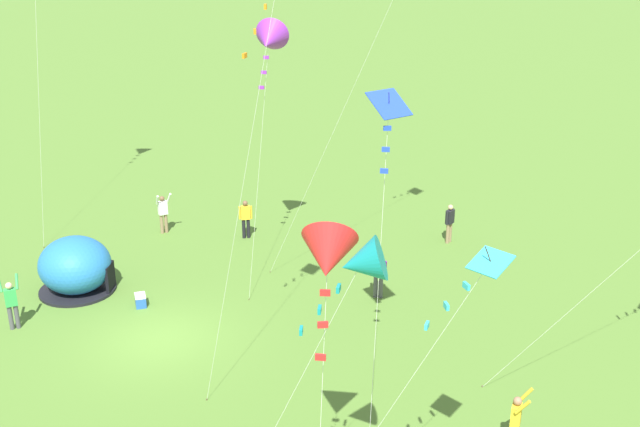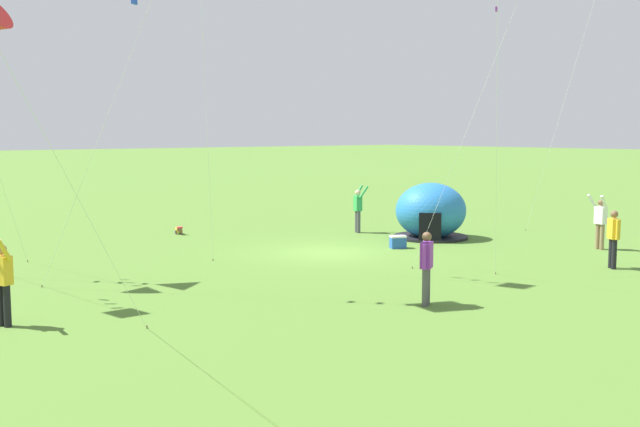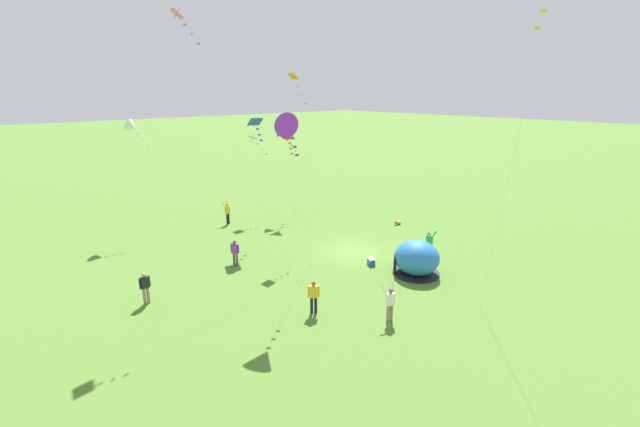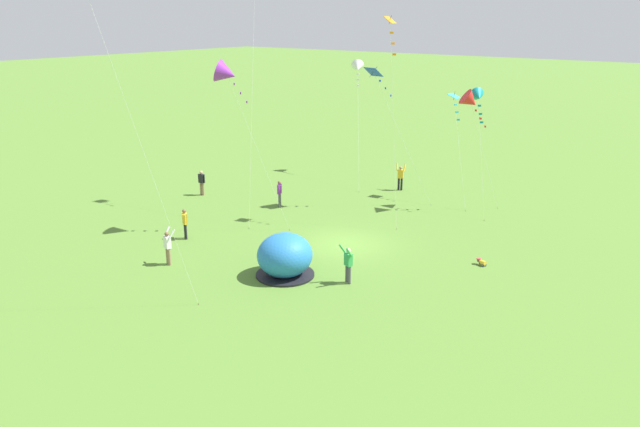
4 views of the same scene
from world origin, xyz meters
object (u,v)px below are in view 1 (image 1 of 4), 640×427
object	(u,v)px
person_strolling	(379,273)
kite_teal	(361,263)
kite_blue	(388,116)
person_flying_kite	(516,421)
person_far_back	(246,217)
popup_tent	(75,266)
kite_red	(328,256)
person_center_field	(11,302)
cooler_box	(141,300)
person_near_tent	(450,221)
kite_cyan	(475,279)
person_arms_raised	(163,212)
kite_purple	(269,40)
kite_orange	(269,6)

from	to	relation	value
person_strolling	kite_teal	size ratio (longest dim) A/B	0.23
kite_teal	kite_blue	world-z (taller)	kite_blue
person_flying_kite	person_far_back	bearing A→B (deg)	164.45
popup_tent	kite_blue	distance (m)	14.57
kite_red	popup_tent	bearing A→B (deg)	171.84
person_flying_kite	person_center_field	xyz separation A→B (m)	(-15.40, -6.17, 0.00)
person_strolling	person_far_back	distance (m)	7.75
cooler_box	person_near_tent	world-z (taller)	person_near_tent
person_flying_kite	kite_cyan	world-z (taller)	kite_cyan
person_center_field	kite_cyan	xyz separation A→B (m)	(16.03, 2.68, 5.42)
kite_teal	kite_blue	bearing A→B (deg)	125.84
person_arms_raised	kite_purple	distance (m)	9.88
person_near_tent	kite_orange	size ratio (longest dim) A/B	0.14
person_far_back	person_arms_raised	distance (m)	3.73
person_center_field	kite_orange	size ratio (longest dim) A/B	0.16
person_center_field	person_arms_raised	bearing A→B (deg)	112.80
person_near_tent	kite_purple	bearing A→B (deg)	-119.21
person_far_back	kite_purple	bearing A→B (deg)	-17.75
person_strolling	person_arms_raised	size ratio (longest dim) A/B	0.91
cooler_box	kite_cyan	world-z (taller)	kite_cyan
person_arms_raised	kite_teal	size ratio (longest dim) A/B	0.25
person_flying_kite	person_arms_raised	distance (m)	19.07
cooler_box	kite_orange	bearing A→B (deg)	-1.84
person_near_tent	kite_cyan	world-z (taller)	kite_cyan
person_flying_kite	kite_purple	xyz separation A→B (m)	(-13.10, 3.53, 7.87)
person_arms_raised	kite_blue	world-z (taller)	kite_blue
kite_teal	kite_purple	distance (m)	15.64
kite_orange	kite_purple	distance (m)	9.43
person_arms_raised	kite_cyan	bearing A→B (deg)	-16.32
popup_tent	person_strolling	world-z (taller)	popup_tent
person_strolling	kite_orange	size ratio (longest dim) A/B	0.14
person_far_back	kite_teal	bearing A→B (deg)	-32.81
kite_blue	person_arms_raised	bearing A→B (deg)	169.90
person_strolling	kite_blue	xyz separation A→B (m)	(3.98, -4.59, 7.30)
person_center_field	popup_tent	bearing A→B (deg)	110.43
popup_tent	kite_blue	bearing A→B (deg)	13.21
popup_tent	kite_orange	bearing A→B (deg)	4.08
person_far_back	kite_purple	distance (m)	8.44
person_arms_raised	kite_blue	bearing A→B (deg)	-10.10
kite_orange	cooler_box	bearing A→B (deg)	178.16
person_flying_kite	kite_red	size ratio (longest dim) A/B	0.25
kite_red	kite_purple	world-z (taller)	kite_purple
popup_tent	person_flying_kite	size ratio (longest dim) A/B	1.49
kite_purple	person_flying_kite	bearing A→B (deg)	-15.08
person_flying_kite	kite_cyan	bearing A→B (deg)	-79.71
cooler_box	person_far_back	bearing A→B (deg)	107.76
person_far_back	person_arms_raised	size ratio (longest dim) A/B	0.91
popup_tent	kite_blue	xyz separation A→B (m)	(12.29, 2.88, 7.26)
person_far_back	kite_red	size ratio (longest dim) A/B	0.23
cooler_box	person_arms_raised	bearing A→B (deg)	138.75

